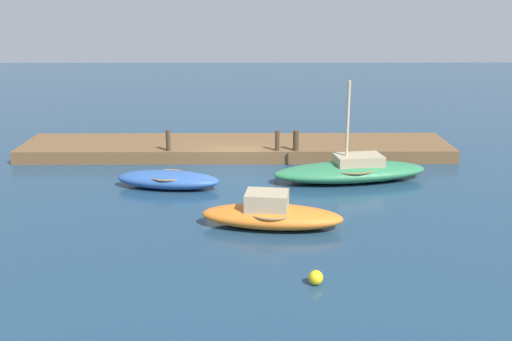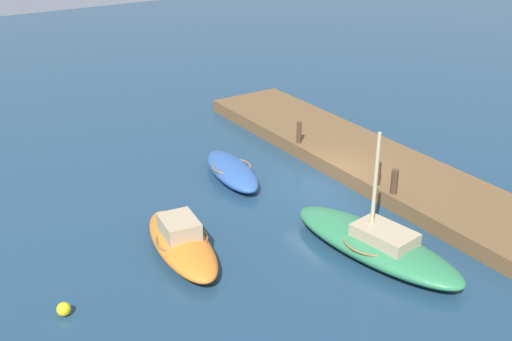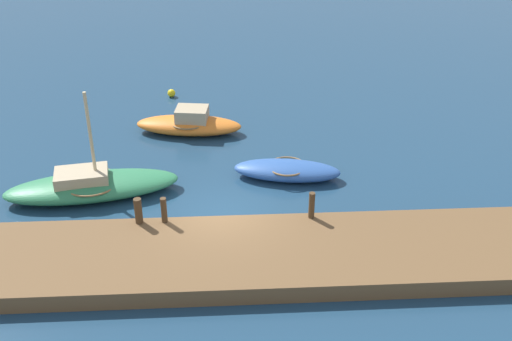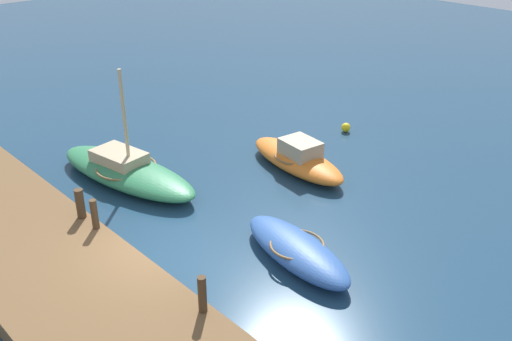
{
  "view_description": "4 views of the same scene",
  "coord_description": "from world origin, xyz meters",
  "px_view_note": "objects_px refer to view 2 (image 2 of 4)",
  "views": [
    {
      "loc": [
        -0.71,
        25.5,
        7.34
      ],
      "look_at": [
        -0.89,
        2.72,
        0.69
      ],
      "focal_mm": 42.78,
      "sensor_mm": 36.0,
      "label": 1
    },
    {
      "loc": [
        -16.84,
        14.19,
        10.73
      ],
      "look_at": [
        1.14,
        2.51,
        0.84
      ],
      "focal_mm": 44.03,
      "sensor_mm": 36.0,
      "label": 2
    },
    {
      "loc": [
        0.18,
        -18.32,
        12.36
      ],
      "look_at": [
        1.31,
        1.91,
        0.84
      ],
      "focal_mm": 44.47,
      "sensor_mm": 36.0,
      "label": 3
    },
    {
      "loc": [
        11.29,
        -7.01,
        9.23
      ],
      "look_at": [
        -0.23,
        3.81,
        1.4
      ],
      "focal_mm": 40.1,
      "sensor_mm": 36.0,
      "label": 4
    }
  ],
  "objects_px": {
    "mooring_post_mid_east": "(299,132)",
    "marker_buoy": "(64,309)",
    "sailboat_green": "(376,243)",
    "mooring_post_west": "(394,182)",
    "motorboat_orange": "(182,242)",
    "mooring_post_mid_west": "(378,173)",
    "rowboat_blue": "(232,171)"
  },
  "relations": [
    {
      "from": "mooring_post_mid_east",
      "to": "marker_buoy",
      "type": "bearing_deg",
      "value": 114.32
    },
    {
      "from": "sailboat_green",
      "to": "mooring_post_west",
      "type": "distance_m",
      "value": 3.47
    },
    {
      "from": "motorboat_orange",
      "to": "sailboat_green",
      "type": "height_order",
      "value": "sailboat_green"
    },
    {
      "from": "motorboat_orange",
      "to": "mooring_post_west",
      "type": "bearing_deg",
      "value": -92.19
    },
    {
      "from": "mooring_post_west",
      "to": "mooring_post_mid_west",
      "type": "xyz_separation_m",
      "value": [
        0.83,
        0.0,
        -0.0
      ]
    },
    {
      "from": "motorboat_orange",
      "to": "marker_buoy",
      "type": "distance_m",
      "value": 4.24
    },
    {
      "from": "rowboat_blue",
      "to": "motorboat_orange",
      "type": "height_order",
      "value": "motorboat_orange"
    },
    {
      "from": "mooring_post_west",
      "to": "marker_buoy",
      "type": "distance_m",
      "value": 11.93
    },
    {
      "from": "sailboat_green",
      "to": "mooring_post_west",
      "type": "bearing_deg",
      "value": -61.89
    },
    {
      "from": "sailboat_green",
      "to": "mooring_post_mid_east",
      "type": "height_order",
      "value": "sailboat_green"
    },
    {
      "from": "sailboat_green",
      "to": "mooring_post_mid_west",
      "type": "xyz_separation_m",
      "value": [
        2.88,
        -2.73,
        0.59
      ]
    },
    {
      "from": "rowboat_blue",
      "to": "mooring_post_mid_east",
      "type": "xyz_separation_m",
      "value": [
        0.44,
        -3.61,
        0.71
      ]
    },
    {
      "from": "mooring_post_west",
      "to": "mooring_post_mid_west",
      "type": "bearing_deg",
      "value": 0.0
    },
    {
      "from": "motorboat_orange",
      "to": "sailboat_green",
      "type": "xyz_separation_m",
      "value": [
        -3.4,
        -5.06,
        -0.0
      ]
    },
    {
      "from": "motorboat_orange",
      "to": "mooring_post_mid_west",
      "type": "relative_size",
      "value": 5.29
    },
    {
      "from": "motorboat_orange",
      "to": "mooring_post_mid_west",
      "type": "height_order",
      "value": "mooring_post_mid_west"
    },
    {
      "from": "sailboat_green",
      "to": "mooring_post_mid_east",
      "type": "xyz_separation_m",
      "value": [
        7.74,
        -2.73,
        0.61
      ]
    },
    {
      "from": "marker_buoy",
      "to": "mooring_post_mid_east",
      "type": "bearing_deg",
      "value": -65.68
    },
    {
      "from": "sailboat_green",
      "to": "marker_buoy",
      "type": "height_order",
      "value": "sailboat_green"
    },
    {
      "from": "sailboat_green",
      "to": "marker_buoy",
      "type": "relative_size",
      "value": 16.77
    },
    {
      "from": "mooring_post_mid_west",
      "to": "marker_buoy",
      "type": "xyz_separation_m",
      "value": [
        -0.53,
        11.89,
        -0.84
      ]
    },
    {
      "from": "marker_buoy",
      "to": "mooring_post_mid_west",
      "type": "bearing_deg",
      "value": -87.47
    },
    {
      "from": "motorboat_orange",
      "to": "sailboat_green",
      "type": "distance_m",
      "value": 6.1
    },
    {
      "from": "mooring_post_mid_west",
      "to": "sailboat_green",
      "type": "bearing_deg",
      "value": 136.61
    },
    {
      "from": "rowboat_blue",
      "to": "mooring_post_mid_west",
      "type": "bearing_deg",
      "value": -131.28
    },
    {
      "from": "mooring_post_mid_west",
      "to": "marker_buoy",
      "type": "distance_m",
      "value": 11.93
    },
    {
      "from": "rowboat_blue",
      "to": "marker_buoy",
      "type": "bearing_deg",
      "value": 130.17
    },
    {
      "from": "rowboat_blue",
      "to": "motorboat_orange",
      "type": "bearing_deg",
      "value": 142.34
    },
    {
      "from": "motorboat_orange",
      "to": "marker_buoy",
      "type": "bearing_deg",
      "value": 111.81
    },
    {
      "from": "rowboat_blue",
      "to": "mooring_post_mid_east",
      "type": "relative_size",
      "value": 4.54
    },
    {
      "from": "mooring_post_west",
      "to": "motorboat_orange",
      "type": "bearing_deg",
      "value": 80.21
    },
    {
      "from": "mooring_post_west",
      "to": "mooring_post_mid_east",
      "type": "relative_size",
      "value": 0.96
    }
  ]
}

